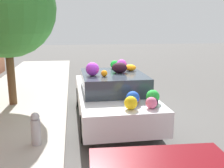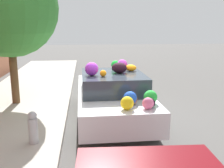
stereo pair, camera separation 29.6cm
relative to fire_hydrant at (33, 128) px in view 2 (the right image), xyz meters
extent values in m
plane|color=#565451|center=(1.63, -1.68, -0.48)|extent=(60.00, 60.00, 0.00)
cube|color=#B2ADA3|center=(1.63, 1.02, -0.41)|extent=(24.00, 3.20, 0.13)
cylinder|color=brown|center=(3.13, 1.11, 0.62)|extent=(0.24, 0.24, 1.92)
sphere|color=#388433|center=(3.13, 1.11, 2.62)|extent=(2.98, 2.98, 2.98)
cylinder|color=#B2B2B7|center=(0.00, 0.00, -0.07)|extent=(0.20, 0.20, 0.55)
sphere|color=#B2B2B7|center=(0.00, 0.00, 0.26)|extent=(0.18, 0.18, 0.18)
cube|color=silver|center=(1.63, -1.84, 0.11)|extent=(4.36, 1.88, 0.56)
cube|color=#333D47|center=(1.45, -1.85, 0.63)|extent=(1.97, 1.64, 0.47)
cylinder|color=black|center=(2.96, -0.98, -0.17)|extent=(0.61, 0.19, 0.61)
cylinder|color=black|center=(2.98, -2.68, -0.17)|extent=(0.61, 0.19, 0.61)
cylinder|color=black|center=(0.27, -1.01, -0.17)|extent=(0.61, 0.19, 0.61)
cylinder|color=black|center=(0.29, -2.70, -0.17)|extent=(0.61, 0.19, 0.61)
ellipsoid|color=orange|center=(1.77, -2.39, 0.95)|extent=(0.41, 0.41, 0.18)
ellipsoid|color=black|center=(1.48, -2.02, 1.00)|extent=(0.48, 0.51, 0.28)
sphere|color=orange|center=(1.04, -1.56, 0.94)|extent=(0.23, 0.23, 0.16)
sphere|color=pink|center=(-0.21, -2.40, 0.52)|extent=(0.28, 0.28, 0.25)
sphere|color=green|center=(2.85, -1.74, 0.51)|extent=(0.32, 0.32, 0.23)
sphere|color=#946238|center=(0.15, -2.13, 0.51)|extent=(0.33, 0.33, 0.24)
sphere|color=black|center=(2.62, -2.19, 0.53)|extent=(0.39, 0.39, 0.28)
sphere|color=purple|center=(2.01, -2.18, 1.01)|extent=(0.35, 0.35, 0.29)
ellipsoid|color=green|center=(2.27, -1.98, 0.95)|extent=(0.23, 0.18, 0.17)
sphere|color=blue|center=(0.13, -2.08, 0.54)|extent=(0.41, 0.41, 0.30)
ellipsoid|color=green|center=(2.19, -2.01, 0.98)|extent=(0.20, 0.27, 0.24)
sphere|color=yellow|center=(-0.20, -1.96, 0.53)|extent=(0.39, 0.39, 0.28)
sphere|color=purple|center=(1.20, -1.28, 1.03)|extent=(0.47, 0.47, 0.34)
ellipsoid|color=purple|center=(2.73, -1.79, 0.47)|extent=(0.24, 0.23, 0.15)
sphere|color=black|center=(-0.11, -2.48, 0.49)|extent=(0.26, 0.26, 0.20)
sphere|color=green|center=(0.17, -2.55, 0.55)|extent=(0.38, 0.38, 0.30)
sphere|color=blue|center=(2.97, -2.25, 0.54)|extent=(0.35, 0.35, 0.29)
camera|label=1|loc=(-5.27, -0.80, 2.09)|focal=42.00mm
camera|label=2|loc=(-5.31, -1.10, 2.09)|focal=42.00mm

